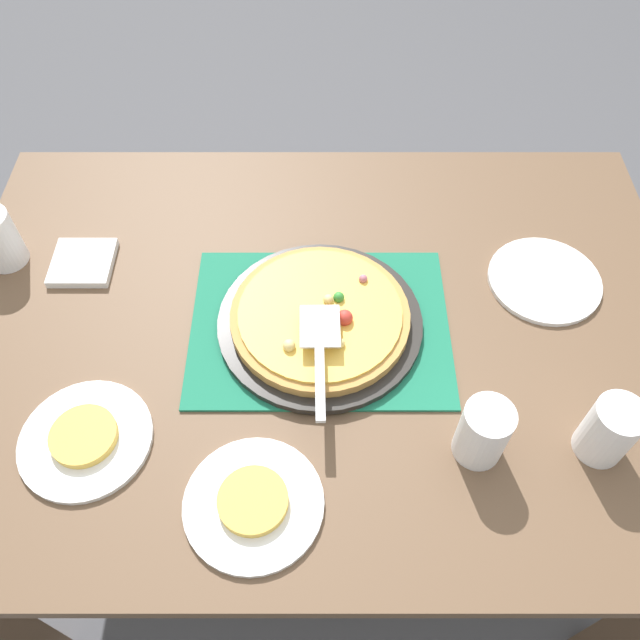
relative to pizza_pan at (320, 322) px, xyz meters
name	(u,v)px	position (x,y,z in m)	size (l,w,h in m)	color
ground_plane	(320,481)	(0.00, 0.00, -0.76)	(8.00, 8.00, 0.00)	#4C4C51
dining_table	(320,358)	(0.00, 0.00, -0.12)	(1.40, 1.00, 0.75)	brown
placemat	(320,325)	(0.00, 0.00, -0.01)	(0.48, 0.36, 0.01)	#196B4C
pizza_pan	(320,322)	(0.00, 0.00, 0.00)	(0.38, 0.38, 0.01)	black
pizza	(320,316)	(0.00, 0.00, 0.02)	(0.33, 0.33, 0.05)	#B78442
plate_near_left	(254,504)	(-0.10, -0.34, -0.01)	(0.22, 0.22, 0.01)	white
plate_far_right	(86,440)	(-0.39, -0.23, -0.01)	(0.22, 0.22, 0.01)	white
plate_side	(544,280)	(0.44, 0.11, -0.01)	(0.22, 0.22, 0.01)	white
served_slice_left	(253,501)	(-0.10, -0.34, 0.01)	(0.11, 0.11, 0.02)	#EAB747
served_slice_right	(84,436)	(-0.39, -0.23, 0.01)	(0.11, 0.11, 0.02)	#EAB747
cup_near	(483,432)	(0.26, -0.25, 0.05)	(0.08, 0.08, 0.12)	white
cup_corner	(609,430)	(0.46, -0.24, 0.05)	(0.08, 0.08, 0.12)	white
pizza_server	(321,349)	(0.00, -0.10, 0.06)	(0.07, 0.23, 0.01)	silver
napkin_stack	(83,263)	(-0.48, 0.15, -0.01)	(0.12, 0.12, 0.02)	white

